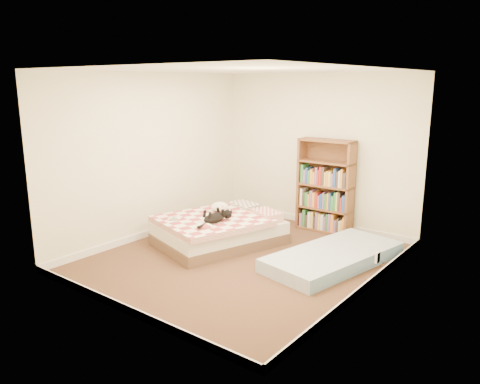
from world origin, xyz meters
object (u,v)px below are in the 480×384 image
Objects in this scene: bed at (221,230)px; black_cat at (216,217)px; floor_mattress at (333,257)px; bookshelf at (326,197)px; white_dog at (220,207)px.

bed is 2.90× the size of black_cat.
floor_mattress is (1.70, 0.30, -0.12)m from bed.
bed is 0.40m from black_cat.
black_cat is at bearing -44.68° from bed.
white_dog is (-1.12, -1.32, -0.06)m from bookshelf.
bed is 1.37× the size of bookshelf.
bed is 1.73m from floor_mattress.
floor_mattress is 6.33× the size of white_dog.
bed is 6.45× the size of white_dog.
floor_mattress is at bearing 10.09° from white_dog.
floor_mattress is at bearing 27.40° from bed.
bookshelf is 0.75× the size of floor_mattress.
bookshelf is at bearing 80.29° from black_cat.
bookshelf is 4.72× the size of white_dog.
bookshelf is (0.92, 1.52, 0.34)m from bed.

